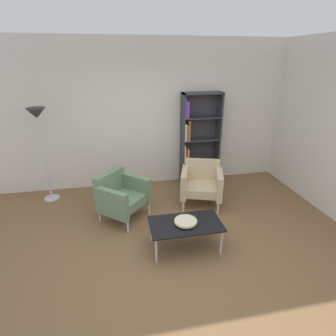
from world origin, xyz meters
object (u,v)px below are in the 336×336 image
armchair_by_bookshelf (202,182)px  floor_lamp_torchiere (38,125)px  bookshelf_tall (197,141)px  decorative_bowl (186,221)px  coffee_table_low (186,225)px  armchair_corner_red (121,195)px

armchair_by_bookshelf → floor_lamp_torchiere: 3.04m
bookshelf_tall → decorative_bowl: (-0.78, -2.12, -0.49)m
coffee_table_low → decorative_bowl: size_ratio=3.12×
floor_lamp_torchiere → decorative_bowl: bearing=-40.8°
bookshelf_tall → armchair_by_bookshelf: size_ratio=2.17×
bookshelf_tall → coffee_table_low: (-0.78, -2.12, -0.55)m
bookshelf_tall → decorative_bowl: 2.31m
armchair_corner_red → floor_lamp_torchiere: floor_lamp_torchiere is taller
coffee_table_low → armchair_by_bookshelf: size_ratio=1.14×
armchair_by_bookshelf → armchair_corner_red: bearing=-153.6°
armchair_by_bookshelf → floor_lamp_torchiere: (-2.77, 0.69, 1.03)m
decorative_bowl → coffee_table_low: bearing=-90.0°
decorative_bowl → armchair_corner_red: armchair_corner_red is taller
armchair_by_bookshelf → floor_lamp_torchiere: bearing=-175.8°
bookshelf_tall → armchair_corner_red: bookshelf_tall is taller
coffee_table_low → bookshelf_tall: bearing=69.7°
bookshelf_tall → armchair_corner_red: 2.06m
decorative_bowl → armchair_by_bookshelf: size_ratio=0.36×
decorative_bowl → armchair_corner_red: size_ratio=0.34×
coffee_table_low → decorative_bowl: 0.07m
coffee_table_low → armchair_by_bookshelf: bearing=62.8°
bookshelf_tall → armchair_corner_red: (-1.63, -1.15, -0.51)m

